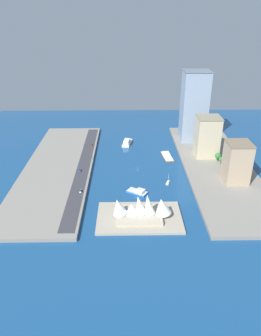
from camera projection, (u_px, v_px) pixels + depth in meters
name	position (u px, v px, depth m)	size (l,w,h in m)	color
ground_plane	(138.00, 168.00, 338.11)	(440.00, 440.00, 0.00)	navy
quay_west	(216.00, 166.00, 338.64)	(70.00, 240.00, 3.11)	gray
quay_east	(59.00, 167.00, 336.21)	(70.00, 240.00, 3.11)	gray
peninsula_point	(139.00, 217.00, 255.43)	(67.46, 43.13, 2.00)	#A89E89
road_strip	(84.00, 166.00, 335.88)	(12.74, 228.00, 0.15)	#38383D
catamaran_blue	(138.00, 192.00, 291.03)	(20.68, 17.43, 3.80)	blue
barge_flat_brown	(167.00, 156.00, 364.21)	(12.80, 30.06, 3.18)	brown
ferry_white_commuter	(127.00, 142.00, 397.28)	(13.80, 27.81, 6.87)	silver
sailboat_small_white	(168.00, 182.00, 307.76)	(5.48, 8.65, 9.82)	white
apartment_midrise_tan	(237.00, 162.00, 298.31)	(22.39, 24.72, 38.76)	tan
tower_tall_glass	(194.00, 106.00, 386.64)	(31.46, 29.02, 84.70)	#8C9EB2
office_block_beige	(207.00, 136.00, 350.95)	(25.50, 25.33, 44.65)	#C6B793
pickup_red	(92.00, 145.00, 385.51)	(1.92, 4.62, 1.59)	black
hatchback_blue	(80.00, 171.00, 323.66)	(2.05, 4.31, 1.71)	black
van_white	(81.00, 191.00, 286.87)	(1.94, 5.19, 1.67)	black
traffic_light_waterfront	(92.00, 156.00, 347.74)	(0.36, 0.36, 6.50)	black
opera_landmark	(141.00, 208.00, 251.69)	(48.88, 26.92, 20.70)	#BCAD93
park_tree_cluster	(215.00, 155.00, 344.19)	(14.63, 22.00, 10.26)	brown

